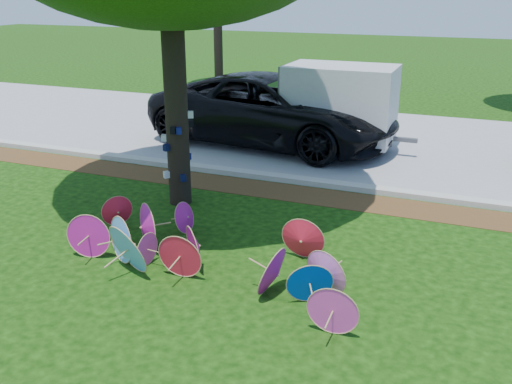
% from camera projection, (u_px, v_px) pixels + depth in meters
% --- Properties ---
extents(ground, '(90.00, 90.00, 0.00)m').
position_uv_depth(ground, '(172.00, 290.00, 8.20)').
color(ground, black).
rests_on(ground, ground).
extents(mulch_strip, '(90.00, 1.00, 0.01)m').
position_uv_depth(mulch_strip, '(278.00, 191.00, 12.12)').
color(mulch_strip, '#472D16').
rests_on(mulch_strip, ground).
extents(curb, '(90.00, 0.30, 0.12)m').
position_uv_depth(curb, '(288.00, 179.00, 12.72)').
color(curb, '#B7B5AD').
rests_on(curb, ground).
extents(street, '(90.00, 8.00, 0.01)m').
position_uv_depth(street, '(335.00, 138.00, 16.35)').
color(street, gray).
rests_on(street, ground).
extents(parasol_pile, '(5.05, 2.46, 0.86)m').
position_uv_depth(parasol_pile, '(195.00, 249.00, 8.66)').
color(parasol_pile, '#BE1789').
rests_on(parasol_pile, ground).
extents(black_van, '(7.08, 3.92, 1.87)m').
position_uv_depth(black_van, '(273.00, 110.00, 15.45)').
color(black_van, black).
rests_on(black_van, ground).
extents(cargo_trailer, '(2.74, 1.74, 2.52)m').
position_uv_depth(cargo_trailer, '(340.00, 103.00, 14.70)').
color(cargo_trailer, silver).
rests_on(cargo_trailer, ground).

